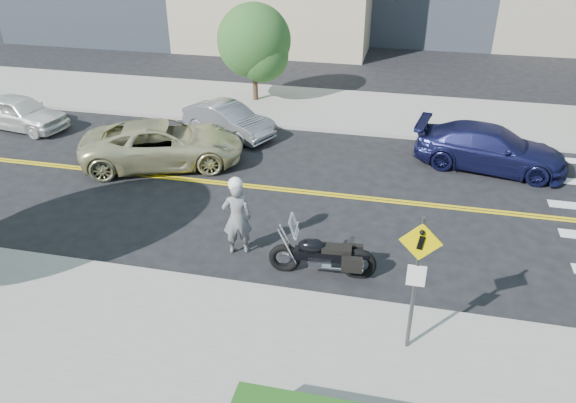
{
  "coord_description": "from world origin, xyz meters",
  "views": [
    {
      "loc": [
        3.74,
        -15.11,
        8.16
      ],
      "look_at": [
        0.96,
        -2.83,
        1.2
      ],
      "focal_mm": 35.0,
      "sensor_mm": 36.0,
      "label": 1
    }
  ],
  "objects_px": {
    "pedestrian_sign": "(417,273)",
    "motorcyclist": "(237,216)",
    "motorcycle": "(323,247)",
    "parked_car_white": "(19,112)",
    "suv": "(163,144)",
    "parked_car_silver": "(228,120)",
    "parked_car_blue": "(490,148)"
  },
  "relations": [
    {
      "from": "motorcycle",
      "to": "parked_car_blue",
      "type": "height_order",
      "value": "motorcycle"
    },
    {
      "from": "parked_car_silver",
      "to": "pedestrian_sign",
      "type": "bearing_deg",
      "value": -120.37
    },
    {
      "from": "pedestrian_sign",
      "to": "suv",
      "type": "height_order",
      "value": "pedestrian_sign"
    },
    {
      "from": "pedestrian_sign",
      "to": "motorcycle",
      "type": "relative_size",
      "value": 1.2
    },
    {
      "from": "motorcyclist",
      "to": "parked_car_white",
      "type": "relative_size",
      "value": 0.55
    },
    {
      "from": "pedestrian_sign",
      "to": "motorcyclist",
      "type": "relative_size",
      "value": 1.4
    },
    {
      "from": "motorcyclist",
      "to": "motorcycle",
      "type": "relative_size",
      "value": 0.85
    },
    {
      "from": "pedestrian_sign",
      "to": "motorcyclist",
      "type": "distance_m",
      "value": 5.22
    },
    {
      "from": "suv",
      "to": "parked_car_white",
      "type": "xyz_separation_m",
      "value": [
        -6.81,
        1.84,
        -0.08
      ]
    },
    {
      "from": "motorcyclist",
      "to": "parked_car_blue",
      "type": "relative_size",
      "value": 0.44
    },
    {
      "from": "pedestrian_sign",
      "to": "parked_car_white",
      "type": "distance_m",
      "value": 17.79
    },
    {
      "from": "parked_car_white",
      "to": "pedestrian_sign",
      "type": "bearing_deg",
      "value": -111.88
    },
    {
      "from": "motorcycle",
      "to": "parked_car_white",
      "type": "bearing_deg",
      "value": 148.08
    },
    {
      "from": "pedestrian_sign",
      "to": "motorcycle",
      "type": "distance_m",
      "value": 3.31
    },
    {
      "from": "motorcyclist",
      "to": "parked_car_white",
      "type": "bearing_deg",
      "value": -49.39
    },
    {
      "from": "pedestrian_sign",
      "to": "suv",
      "type": "distance_m",
      "value": 11.19
    },
    {
      "from": "pedestrian_sign",
      "to": "suv",
      "type": "relative_size",
      "value": 0.56
    },
    {
      "from": "pedestrian_sign",
      "to": "parked_car_blue",
      "type": "distance_m",
      "value": 9.77
    },
    {
      "from": "motorcyclist",
      "to": "motorcycle",
      "type": "distance_m",
      "value": 2.33
    },
    {
      "from": "pedestrian_sign",
      "to": "parked_car_blue",
      "type": "height_order",
      "value": "pedestrian_sign"
    },
    {
      "from": "suv",
      "to": "parked_car_silver",
      "type": "distance_m",
      "value": 3.24
    },
    {
      "from": "parked_car_blue",
      "to": "parked_car_silver",
      "type": "bearing_deg",
      "value": 94.87
    },
    {
      "from": "motorcyclist",
      "to": "parked_car_silver",
      "type": "height_order",
      "value": "motorcyclist"
    },
    {
      "from": "parked_car_white",
      "to": "parked_car_silver",
      "type": "height_order",
      "value": "parked_car_white"
    },
    {
      "from": "pedestrian_sign",
      "to": "motorcyclist",
      "type": "bearing_deg",
      "value": 148.25
    },
    {
      "from": "pedestrian_sign",
      "to": "parked_car_blue",
      "type": "relative_size",
      "value": 0.61
    },
    {
      "from": "pedestrian_sign",
      "to": "parked_car_silver",
      "type": "xyz_separation_m",
      "value": [
        -7.09,
        10.22,
        -1.35
      ]
    },
    {
      "from": "motorcycle",
      "to": "suv",
      "type": "distance_m",
      "value": 8.06
    },
    {
      "from": "parked_car_white",
      "to": "parked_car_blue",
      "type": "bearing_deg",
      "value": -80.01
    },
    {
      "from": "suv",
      "to": "parked_car_silver",
      "type": "relative_size",
      "value": 1.44
    },
    {
      "from": "suv",
      "to": "parked_car_white",
      "type": "height_order",
      "value": "suv"
    },
    {
      "from": "parked_car_white",
      "to": "parked_car_silver",
      "type": "distance_m",
      "value": 8.21
    }
  ]
}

